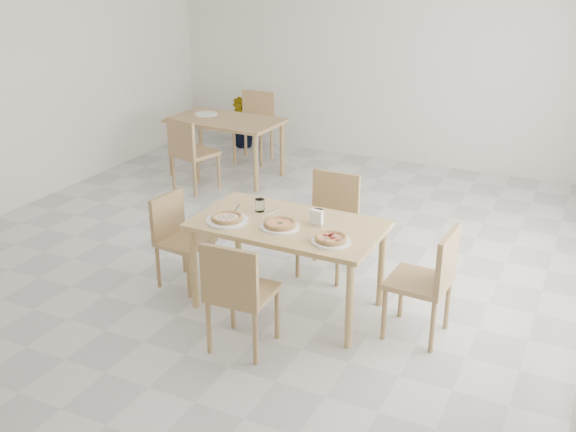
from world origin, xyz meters
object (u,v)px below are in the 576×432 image
at_px(pizza_mushroom, 227,218).
at_px(plate_empty, 206,114).
at_px(chair_west, 178,233).
at_px(tumbler_b, 318,216).
at_px(chair_back_n, 255,121).
at_px(chair_east, 430,277).
at_px(chair_back_s, 190,150).
at_px(chair_north, 330,216).
at_px(plate_pepperoni, 331,241).
at_px(main_table, 288,232).
at_px(chair_south, 237,289).
at_px(plate_margherita, 280,226).
at_px(plate_mushroom, 227,221).
at_px(second_table, 226,126).
at_px(potted_plant, 245,121).
at_px(pizza_pepperoni, 331,238).
at_px(pizza_margherita, 280,224).
at_px(tumbler_a, 260,205).

height_order(pizza_mushroom, plate_empty, pizza_mushroom).
height_order(chair_west, tumbler_b, tumbler_b).
relative_size(pizza_mushroom, chair_back_n, 0.28).
distance_m(chair_east, chair_back_s, 3.94).
height_order(chair_north, plate_empty, chair_north).
bearing_deg(plate_pepperoni, chair_east, 18.10).
distance_m(chair_east, tumbler_b, 1.00).
bearing_deg(chair_east, chair_back_s, -116.69).
xyz_separation_m(main_table, pizza_mushroom, (-0.45, -0.19, 0.11)).
distance_m(chair_south, plate_margherita, 0.70).
bearing_deg(chair_east, tumbler_b, -92.34).
height_order(plate_mushroom, plate_pepperoni, same).
relative_size(chair_east, second_table, 0.62).
height_order(chair_east, plate_mushroom, chair_east).
bearing_deg(pizza_mushroom, potted_plant, 117.72).
bearing_deg(plate_margherita, chair_east, 7.24).
bearing_deg(plate_mushroom, second_table, 121.17).
relative_size(main_table, second_table, 1.05).
bearing_deg(plate_pepperoni, chair_back_s, 141.37).
distance_m(chair_north, pizza_mushroom, 1.12).
relative_size(main_table, chair_east, 1.69).
xyz_separation_m(main_table, chair_back_s, (-2.27, 1.98, -0.14)).
height_order(pizza_mushroom, chair_back_n, chair_back_n).
distance_m(pizza_pepperoni, tumbler_b, 0.40).
xyz_separation_m(pizza_margherita, pizza_pepperoni, (0.46, -0.08, 0.00)).
bearing_deg(main_table, pizza_margherita, -97.24).
distance_m(pizza_pepperoni, potted_plant, 5.13).
height_order(plate_margherita, potted_plant, potted_plant).
bearing_deg(second_table, chair_west, -65.24).
relative_size(plate_mushroom, tumbler_b, 3.25).
xyz_separation_m(plate_mushroom, chair_back_s, (-1.82, 2.17, -0.23)).
relative_size(chair_back_s, potted_plant, 1.15).
relative_size(pizza_pepperoni, chair_back_s, 0.31).
height_order(main_table, tumbler_b, tumbler_b).
relative_size(plate_margherita, tumbler_a, 2.94).
distance_m(second_table, chair_back_s, 0.72).
bearing_deg(plate_mushroom, main_table, 22.91).
xyz_separation_m(plate_margherita, pizza_mushroom, (-0.43, -0.08, 0.02)).
relative_size(main_table, plate_mushroom, 4.45).
bearing_deg(chair_back_n, plate_empty, -120.45).
xyz_separation_m(main_table, potted_plant, (-2.60, 3.92, -0.27)).
distance_m(main_table, pizza_margherita, 0.16).
height_order(pizza_mushroom, tumbler_a, tumbler_a).
distance_m(chair_west, pizza_pepperoni, 1.53).
bearing_deg(chair_south, chair_west, -38.20).
xyz_separation_m(main_table, tumbler_b, (0.20, 0.12, 0.13)).
relative_size(chair_south, chair_west, 1.09).
bearing_deg(pizza_pepperoni, chair_east, 18.10).
distance_m(pizza_margherita, pizza_mushroom, 0.44).
height_order(tumbler_b, second_table, tumbler_b).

